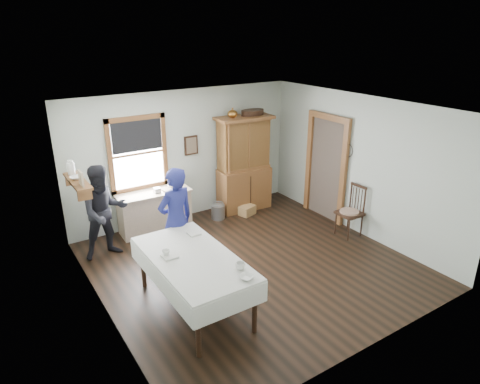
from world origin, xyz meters
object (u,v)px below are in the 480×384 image
(wicker_basket, at_px, (247,210))
(dining_table, at_px, (194,283))
(spindle_chair, at_px, (350,211))
(pail, at_px, (218,212))
(work_counter, at_px, (155,211))
(woman_blue, at_px, (176,224))
(china_hutch, at_px, (244,164))
(figure_dark, at_px, (105,215))

(wicker_basket, bearing_deg, dining_table, -136.96)
(spindle_chair, relative_size, pail, 3.33)
(work_counter, relative_size, pail, 4.67)
(woman_blue, bearing_deg, spindle_chair, 158.12)
(china_hutch, distance_m, wicker_basket, 1.02)
(woman_blue, relative_size, figure_dark, 1.07)
(pail, distance_m, woman_blue, 2.21)
(pail, bearing_deg, work_counter, 171.01)
(china_hutch, distance_m, spindle_chair, 2.50)
(spindle_chair, bearing_deg, dining_table, -173.03)
(wicker_basket, height_order, woman_blue, woman_blue)
(pail, height_order, woman_blue, woman_blue)
(dining_table, bearing_deg, figure_dark, 104.65)
(pail, bearing_deg, spindle_chair, -49.54)
(figure_dark, bearing_deg, spindle_chair, -23.16)
(dining_table, xyz_separation_m, figure_dark, (-0.58, 2.22, 0.36))
(dining_table, height_order, woman_blue, woman_blue)
(china_hutch, xyz_separation_m, dining_table, (-2.64, -2.68, -0.62))
(dining_table, bearing_deg, work_counter, 79.10)
(pail, xyz_separation_m, figure_dark, (-2.43, -0.27, 0.63))
(pail, bearing_deg, figure_dark, -173.63)
(work_counter, distance_m, woman_blue, 1.67)
(spindle_chair, distance_m, pail, 2.73)
(wicker_basket, relative_size, woman_blue, 0.21)
(pail, distance_m, wicker_basket, 0.66)
(figure_dark, bearing_deg, china_hutch, 8.01)
(dining_table, distance_m, pail, 3.12)
(dining_table, bearing_deg, pail, 53.39)
(work_counter, bearing_deg, pail, -6.75)
(spindle_chair, bearing_deg, china_hutch, 113.58)
(wicker_basket, distance_m, figure_dark, 3.14)
(china_hutch, bearing_deg, wicker_basket, -109.53)
(wicker_basket, bearing_deg, work_counter, 169.04)
(woman_blue, bearing_deg, work_counter, -109.31)
(china_hutch, bearing_deg, woman_blue, -143.02)
(woman_blue, bearing_deg, dining_table, 66.02)
(pail, relative_size, figure_dark, 0.20)
(figure_dark, bearing_deg, woman_blue, -52.53)
(wicker_basket, xyz_separation_m, woman_blue, (-2.22, -1.21, 0.73))
(dining_table, xyz_separation_m, woman_blue, (0.27, 1.11, 0.41))
(china_hutch, xyz_separation_m, woman_blue, (-2.37, -1.56, -0.21))
(wicker_basket, xyz_separation_m, figure_dark, (-3.07, -0.10, 0.68))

